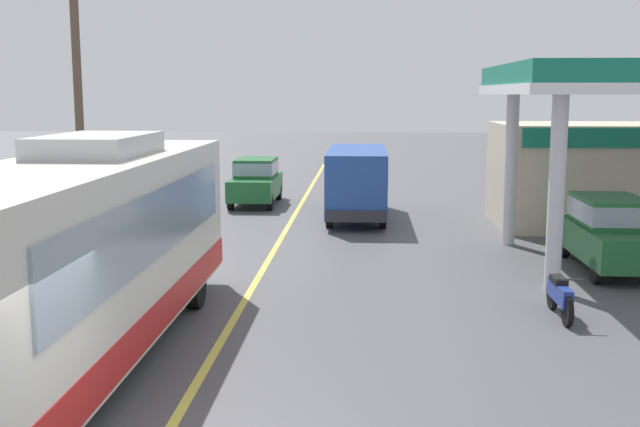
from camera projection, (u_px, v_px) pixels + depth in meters
name	position (u px, v px, depth m)	size (l,w,h in m)	color
ground	(295.00, 214.00, 28.20)	(120.00, 120.00, 0.00)	#4C4C51
lane_divider_stripe	(280.00, 240.00, 23.27)	(0.16, 50.00, 0.01)	#D8CC4C
coach_bus_main	(81.00, 259.00, 12.46)	(2.60, 11.04, 3.69)	silver
gas_station_roadside	(625.00, 152.00, 23.43)	(9.10, 11.95, 5.10)	#147259
car_at_pump	(610.00, 229.00, 19.26)	(1.70, 4.20, 1.82)	#1E602D
minibus_opposing_lane	(357.00, 177.00, 27.10)	(2.04, 6.13, 2.44)	#264C9E
motorcycle_parked_forecourt	(560.00, 295.00, 15.17)	(0.55, 1.80, 0.92)	black
pedestrian_near_pump	(613.00, 231.00, 19.52)	(0.55, 0.22, 1.66)	#33333F
car_trailing_behind_bus	(256.00, 179.00, 30.60)	(1.70, 4.20, 1.82)	#1E602D
utility_pole_roadside	(78.00, 93.00, 21.66)	(1.80, 0.24, 8.40)	brown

